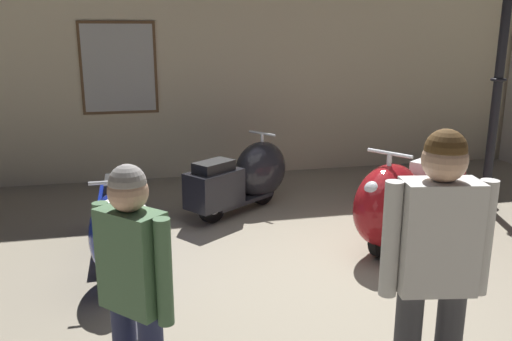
% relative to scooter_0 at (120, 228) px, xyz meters
% --- Properties ---
extents(ground_plane, '(60.00, 60.00, 0.00)m').
position_rel_scooter_0_xyz_m(ground_plane, '(1.79, -0.52, -0.45)').
color(ground_plane, gray).
extents(showroom_back_wall, '(18.00, 0.63, 3.69)m').
position_rel_scooter_0_xyz_m(showroom_back_wall, '(1.95, 3.37, 1.40)').
color(showroom_back_wall, beige).
rests_on(showroom_back_wall, ground).
extents(scooter_0, '(0.52, 1.61, 0.98)m').
position_rel_scooter_0_xyz_m(scooter_0, '(0.00, 0.00, 0.00)').
color(scooter_0, black).
rests_on(scooter_0, ground).
extents(scooter_1, '(1.52, 1.27, 0.95)m').
position_rel_scooter_0_xyz_m(scooter_1, '(1.51, 1.53, -0.01)').
color(scooter_1, black).
rests_on(scooter_1, ground).
extents(scooter_2, '(1.74, 1.37, 1.07)m').
position_rel_scooter_0_xyz_m(scooter_2, '(2.81, 0.01, 0.04)').
color(scooter_2, black).
rests_on(scooter_2, ground).
extents(lamppost, '(0.28, 0.28, 3.03)m').
position_rel_scooter_0_xyz_m(lamppost, '(4.53, 0.99, 1.08)').
color(lamppost, black).
rests_on(lamppost, ground).
extents(visitor_0, '(0.40, 0.41, 1.55)m').
position_rel_scooter_0_xyz_m(visitor_0, '(0.15, -2.08, 0.45)').
color(visitor_0, black).
rests_on(visitor_0, ground).
extents(visitor_1, '(0.57, 0.32, 1.72)m').
position_rel_scooter_0_xyz_m(visitor_1, '(1.69, -2.39, 0.55)').
color(visitor_1, black).
rests_on(visitor_1, ground).
extents(info_stanchion, '(0.39, 0.38, 1.04)m').
position_rel_scooter_0_xyz_m(info_stanchion, '(0.08, -1.06, -0.02)').
color(info_stanchion, '#333338').
rests_on(info_stanchion, ground).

